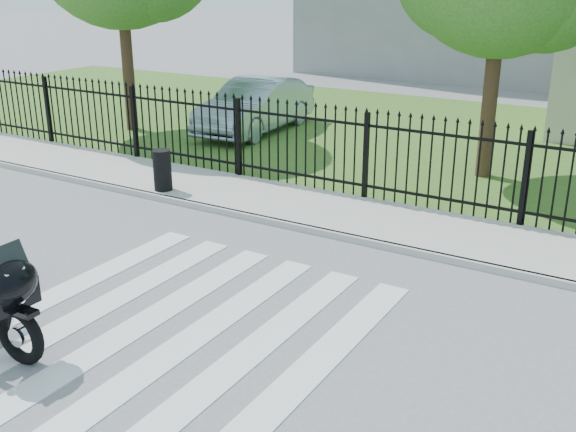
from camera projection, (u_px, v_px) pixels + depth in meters
The scene contains 8 objects.
ground at pixel (163, 333), 8.51m from camera, with size 120.00×120.00×0.00m, color slate.
crosswalk at pixel (163, 333), 8.51m from camera, with size 5.00×5.50×0.01m, color silver, non-canonical shape.
sidewalk at pixel (341, 214), 12.52m from camera, with size 40.00×2.00×0.12m, color #ADAAA3.
curb at pixel (315, 231), 11.72m from camera, with size 40.00×0.12×0.12m, color #ADAAA3.
grass_strip at pixel (458, 141), 18.18m from camera, with size 40.00×12.00×0.02m, color #375D20.
iron_fence at pixel (366, 158), 13.04m from camera, with size 26.00×0.04×1.80m.
parked_car at pixel (255, 106), 18.94m from camera, with size 1.56×4.48×1.47m, color #90A4B5.
litter_bin at pixel (162, 170), 13.59m from camera, with size 0.37×0.37×0.83m, color black.
Camera 1 is at (5.21, -5.61, 4.31)m, focal length 42.00 mm.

